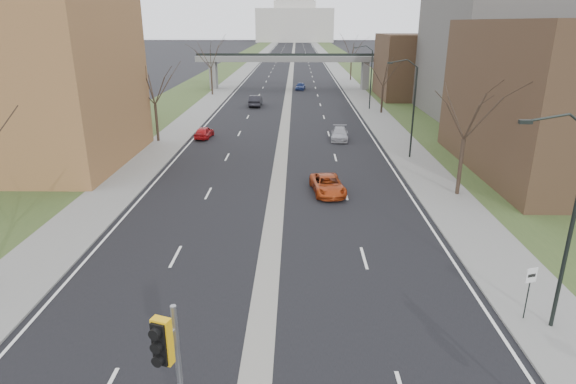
{
  "coord_description": "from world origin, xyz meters",
  "views": [
    {
      "loc": [
        1.38,
        -10.83,
        11.76
      ],
      "look_at": [
        0.98,
        12.07,
        3.67
      ],
      "focal_mm": 30.0,
      "sensor_mm": 36.0,
      "label": 1
    }
  ],
  "objects_px": {
    "car_right_mid": "(340,134)",
    "car_right_near": "(328,185)",
    "car_left_far": "(256,101)",
    "car_right_far": "(300,86)",
    "signal_pole_median": "(171,371)",
    "speed_limit_sign": "(530,284)",
    "car_left_near": "(204,132)"
  },
  "relations": [
    {
      "from": "signal_pole_median",
      "to": "car_left_near",
      "type": "bearing_deg",
      "value": 118.12
    },
    {
      "from": "speed_limit_sign",
      "to": "car_right_near",
      "type": "bearing_deg",
      "value": 97.25
    },
    {
      "from": "signal_pole_median",
      "to": "car_left_far",
      "type": "relative_size",
      "value": 1.13
    },
    {
      "from": "speed_limit_sign",
      "to": "car_right_mid",
      "type": "bearing_deg",
      "value": 81.28
    },
    {
      "from": "speed_limit_sign",
      "to": "car_right_far",
      "type": "xyz_separation_m",
      "value": [
        -8.8,
        72.81,
        -1.08
      ]
    },
    {
      "from": "signal_pole_median",
      "to": "car_left_far",
      "type": "distance_m",
      "value": 62.25
    },
    {
      "from": "speed_limit_sign",
      "to": "car_right_mid",
      "type": "xyz_separation_m",
      "value": [
        -4.92,
        32.79,
        -1.1
      ]
    },
    {
      "from": "car_left_near",
      "to": "car_right_far",
      "type": "distance_m",
      "value": 40.86
    },
    {
      "from": "signal_pole_median",
      "to": "car_right_mid",
      "type": "distance_m",
      "value": 41.44
    },
    {
      "from": "signal_pole_median",
      "to": "car_left_far",
      "type": "xyz_separation_m",
      "value": [
        -3.06,
        62.1,
        -2.99
      ]
    },
    {
      "from": "car_right_far",
      "to": "signal_pole_median",
      "type": "bearing_deg",
      "value": -85.38
    },
    {
      "from": "speed_limit_sign",
      "to": "car_right_far",
      "type": "bearing_deg",
      "value": 79.63
    },
    {
      "from": "car_right_near",
      "to": "car_right_mid",
      "type": "distance_m",
      "value": 17.13
    },
    {
      "from": "car_right_mid",
      "to": "car_right_near",
      "type": "bearing_deg",
      "value": -92.43
    },
    {
      "from": "car_right_far",
      "to": "car_right_near",
      "type": "bearing_deg",
      "value": -81.14
    },
    {
      "from": "car_left_near",
      "to": "signal_pole_median",
      "type": "bearing_deg",
      "value": 104.86
    },
    {
      "from": "car_left_far",
      "to": "car_right_far",
      "type": "height_order",
      "value": "car_left_far"
    },
    {
      "from": "car_right_mid",
      "to": "car_right_far",
      "type": "relative_size",
      "value": 1.12
    },
    {
      "from": "car_left_near",
      "to": "car_left_far",
      "type": "bearing_deg",
      "value": -95.07
    },
    {
      "from": "car_left_near",
      "to": "car_left_far",
      "type": "height_order",
      "value": "car_left_far"
    },
    {
      "from": "car_left_near",
      "to": "car_left_far",
      "type": "distance_m",
      "value": 21.28
    },
    {
      "from": "speed_limit_sign",
      "to": "car_left_near",
      "type": "bearing_deg",
      "value": 102.96
    },
    {
      "from": "car_left_far",
      "to": "car_right_far",
      "type": "bearing_deg",
      "value": -109.57
    },
    {
      "from": "speed_limit_sign",
      "to": "car_left_far",
      "type": "xyz_separation_m",
      "value": [
        -15.58,
        54.27,
        -0.94
      ]
    },
    {
      "from": "signal_pole_median",
      "to": "car_right_mid",
      "type": "xyz_separation_m",
      "value": [
        7.59,
        40.62,
        -3.15
      ]
    },
    {
      "from": "signal_pole_median",
      "to": "car_left_near",
      "type": "distance_m",
      "value": 41.87
    },
    {
      "from": "speed_limit_sign",
      "to": "car_left_far",
      "type": "bearing_deg",
      "value": 88.76
    },
    {
      "from": "car_left_near",
      "to": "car_right_far",
      "type": "bearing_deg",
      "value": -99.73
    },
    {
      "from": "car_right_mid",
      "to": "car_right_far",
      "type": "xyz_separation_m",
      "value": [
        -3.88,
        40.02,
        0.03
      ]
    },
    {
      "from": "car_right_far",
      "to": "speed_limit_sign",
      "type": "bearing_deg",
      "value": -75.85
    },
    {
      "from": "signal_pole_median",
      "to": "car_right_mid",
      "type": "height_order",
      "value": "signal_pole_median"
    },
    {
      "from": "car_left_near",
      "to": "car_left_far",
      "type": "xyz_separation_m",
      "value": [
        3.85,
        20.93,
        0.17
      ]
    }
  ]
}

